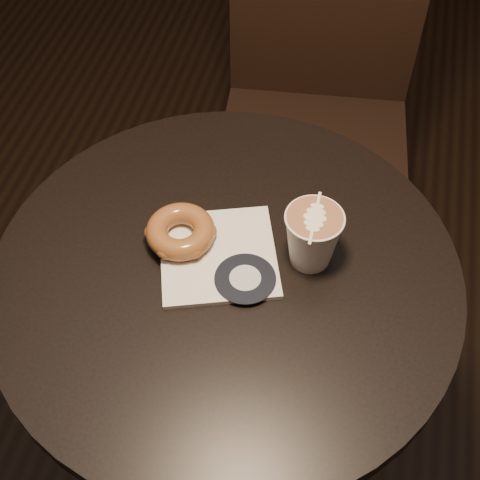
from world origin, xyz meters
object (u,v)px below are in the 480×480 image
Objects in this scene: cafe_table at (228,337)px; chair at (319,81)px; pastry_bag at (218,255)px; latte_cup at (312,238)px; doughnut at (181,231)px.

chair reaches higher than cafe_table.
pastry_bag is (-0.02, 0.02, 0.20)m from cafe_table.
chair is 6.25× the size of pastry_bag.
cafe_table is 0.28m from latte_cup.
cafe_table is 4.38× the size of pastry_bag.
chair is at bearing 78.08° from doughnut.
latte_cup is (0.06, -0.61, 0.20)m from chair.
cafe_table is at bearing -68.44° from pastry_bag.
chair reaches higher than pastry_bag.
chair reaches higher than doughnut.
latte_cup reaches higher than doughnut.
doughnut is at bearing -176.33° from latte_cup.
cafe_table is 0.20m from pastry_bag.
latte_cup is (0.20, 0.01, 0.02)m from doughnut.
chair is 10.17× the size of doughnut.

